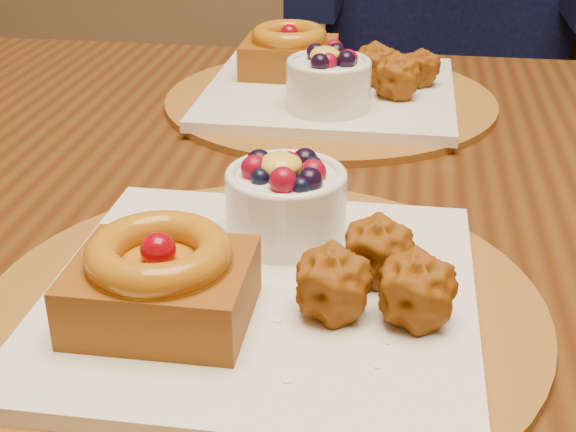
{
  "coord_description": "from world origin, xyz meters",
  "views": [
    {
      "loc": [
        -0.03,
        -0.63,
        1.06
      ],
      "look_at": [
        -0.1,
        -0.14,
        0.8
      ],
      "focal_mm": 50.0,
      "sensor_mm": 36.0,
      "label": 1
    }
  ],
  "objects_px": {
    "chair_far": "(446,150)",
    "place_setting_near": "(259,277)",
    "dining_table": "(304,254)",
    "place_setting_far": "(328,84)"
  },
  "relations": [
    {
      "from": "dining_table",
      "to": "place_setting_far",
      "type": "distance_m",
      "value": 0.24
    },
    {
      "from": "place_setting_near",
      "to": "place_setting_far",
      "type": "bearing_deg",
      "value": 90.01
    },
    {
      "from": "chair_far",
      "to": "dining_table",
      "type": "bearing_deg",
      "value": -93.27
    },
    {
      "from": "dining_table",
      "to": "place_setting_near",
      "type": "xyz_separation_m",
      "value": [
        -0.0,
        -0.22,
        0.1
      ]
    },
    {
      "from": "place_setting_near",
      "to": "place_setting_far",
      "type": "xyz_separation_m",
      "value": [
        -0.0,
        0.43,
        0.0
      ]
    },
    {
      "from": "place_setting_far",
      "to": "chair_far",
      "type": "relative_size",
      "value": 0.42
    },
    {
      "from": "dining_table",
      "to": "chair_far",
      "type": "height_order",
      "value": "chair_far"
    },
    {
      "from": "dining_table",
      "to": "place_setting_near",
      "type": "relative_size",
      "value": 4.21
    },
    {
      "from": "chair_far",
      "to": "place_setting_near",
      "type": "bearing_deg",
      "value": -90.61
    },
    {
      "from": "place_setting_far",
      "to": "chair_far",
      "type": "height_order",
      "value": "chair_far"
    }
  ]
}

